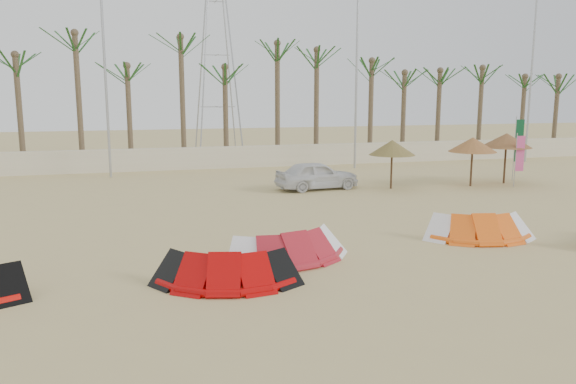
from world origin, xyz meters
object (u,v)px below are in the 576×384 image
object	(u,v)px
kite_red_mid	(224,264)
parasol_left	(392,148)
parasol_right	(506,140)
kite_red_right	(286,243)
kite_orange	(475,224)
car	(317,175)
parasol_mid	(473,145)

from	to	relation	value
kite_red_mid	parasol_left	size ratio (longest dim) A/B	1.58
parasol_right	kite_red_right	bearing A→B (deg)	-145.41
kite_orange	parasol_right	bearing A→B (deg)	49.62
kite_orange	parasol_right	world-z (taller)	parasol_right
kite_red_right	parasol_left	bearing A→B (deg)	51.20
kite_red_mid	parasol_left	xyz separation A→B (m)	(9.66, 11.05, 1.52)
parasol_right	parasol_left	bearing A→B (deg)	179.50
kite_orange	car	distance (m)	9.97
kite_red_right	parasol_mid	world-z (taller)	parasol_mid
kite_red_mid	kite_orange	size ratio (longest dim) A/B	1.04
kite_red_right	kite_orange	world-z (taller)	same
parasol_left	car	size ratio (longest dim) A/B	0.59
kite_red_right	parasol_right	world-z (taller)	parasol_right
parasol_mid	parasol_right	world-z (taller)	parasol_right
car	parasol_right	bearing A→B (deg)	-101.16
kite_red_mid	parasol_right	world-z (taller)	parasol_right
kite_red_right	car	world-z (taller)	car
parasol_left	kite_orange	bearing A→B (deg)	-99.36
kite_red_right	kite_orange	size ratio (longest dim) A/B	1.06
kite_red_mid	parasol_left	distance (m)	14.76
kite_red_mid	kite_red_right	distance (m)	2.42
kite_red_right	kite_red_mid	bearing A→B (deg)	-143.36
car	parasol_left	bearing A→B (deg)	-108.87
parasol_left	parasol_mid	bearing A→B (deg)	-5.22
kite_red_right	parasol_mid	distance (m)	15.04
parasol_left	car	xyz separation A→B (m)	(-3.43, 0.77, -1.28)
kite_orange	parasol_left	distance (m)	9.26
kite_orange	parasol_mid	bearing A→B (deg)	57.44
kite_orange	parasol_right	size ratio (longest dim) A/B	1.40
car	kite_orange	bearing A→B (deg)	-175.03
kite_red_right	car	xyz separation A→B (m)	(4.30, 10.37, 0.24)
kite_red_right	kite_orange	bearing A→B (deg)	5.48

